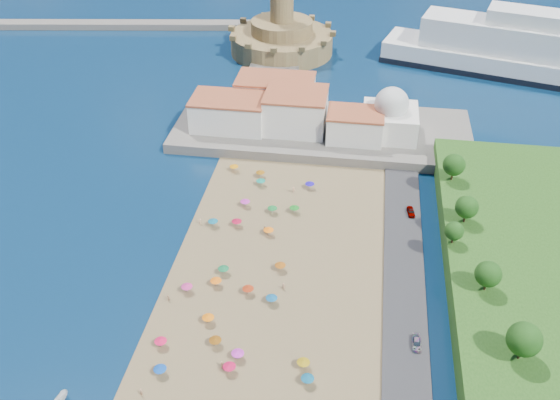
# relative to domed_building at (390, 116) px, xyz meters

# --- Properties ---
(ground) EXTENTS (700.00, 700.00, 0.00)m
(ground) POSITION_rel_domed_building_xyz_m (-30.00, -71.00, -8.97)
(ground) COLOR #071938
(ground) RESTS_ON ground
(terrace) EXTENTS (90.00, 36.00, 3.00)m
(terrace) POSITION_rel_domed_building_xyz_m (-20.00, 2.00, -7.47)
(terrace) COLOR #59544C
(terrace) RESTS_ON ground
(jetty) EXTENTS (18.00, 70.00, 2.40)m
(jetty) POSITION_rel_domed_building_xyz_m (-42.00, 37.00, -7.77)
(jetty) COLOR #59544C
(jetty) RESTS_ON ground
(breakwater) EXTENTS (199.03, 34.77, 2.60)m
(breakwater) POSITION_rel_domed_building_xyz_m (-140.00, 82.00, -7.67)
(breakwater) COLOR #59544C
(breakwater) RESTS_ON ground
(waterfront_buildings) EXTENTS (57.00, 29.00, 11.00)m
(waterfront_buildings) POSITION_rel_domed_building_xyz_m (-33.05, 2.64, -1.10)
(waterfront_buildings) COLOR silver
(waterfront_buildings) RESTS_ON terrace
(domed_building) EXTENTS (16.00, 16.00, 15.00)m
(domed_building) POSITION_rel_domed_building_xyz_m (0.00, 0.00, 0.00)
(domed_building) COLOR silver
(domed_building) RESTS_ON terrace
(fortress) EXTENTS (40.00, 40.00, 32.40)m
(fortress) POSITION_rel_domed_building_xyz_m (-42.00, 67.00, -2.29)
(fortress) COLOR #95804A
(fortress) RESTS_ON ground
(beach_parasols) EXTENTS (31.85, 115.61, 2.20)m
(beach_parasols) POSITION_rel_domed_building_xyz_m (-31.08, -82.35, -6.83)
(beach_parasols) COLOR gray
(beach_parasols) RESTS_ON beach
(beachgoers) EXTENTS (29.44, 98.71, 1.88)m
(beachgoers) POSITION_rel_domed_building_xyz_m (-34.32, -80.80, -7.84)
(beachgoers) COLOR tan
(beachgoers) RESTS_ON beach
(parked_cars) EXTENTS (2.28, 74.81, 1.44)m
(parked_cars) POSITION_rel_domed_building_xyz_m (6.00, -73.93, -7.59)
(parked_cars) COLOR gray
(parked_cars) RESTS_ON promenade
(hillside_trees) EXTENTS (14.55, 107.41, 8.04)m
(hillside_trees) POSITION_rel_domed_building_xyz_m (18.63, -73.10, 1.18)
(hillside_trees) COLOR #382314
(hillside_trees) RESTS_ON hillside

